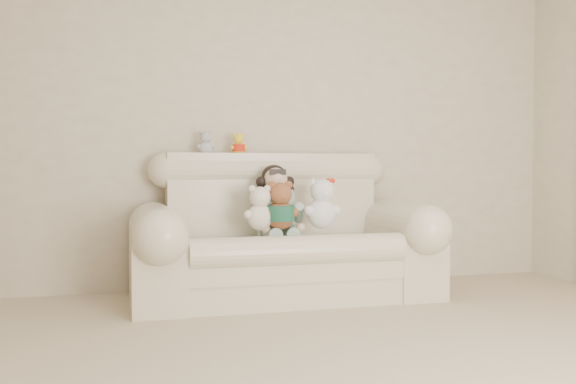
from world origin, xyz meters
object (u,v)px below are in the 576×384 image
Objects in this scene: white_cat at (322,198)px; cream_teddy at (260,203)px; brown_teddy at (280,201)px; sofa at (284,225)px; seated_child at (275,200)px.

cream_teddy is at bearing 175.31° from white_cat.
white_cat is at bearing 16.00° from brown_teddy.
cream_teddy is (-0.44, -0.01, -0.03)m from white_cat.
brown_teddy is 0.93× the size of white_cat.
sofa is 0.24m from brown_teddy.
cream_teddy is at bearing -145.68° from sofa.
white_cat is at bearing -10.16° from cream_teddy.
brown_teddy is 0.30m from white_cat.
brown_teddy is (-0.02, -0.22, 0.01)m from seated_child.
brown_teddy is (-0.07, -0.14, 0.18)m from sofa.
seated_child is at bearing 118.20° from sofa.
sofa reaches higher than brown_teddy.
sofa is 0.33m from white_cat.
cream_teddy is (-0.16, -0.22, -0.01)m from seated_child.
seated_child is at bearing 136.48° from white_cat.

